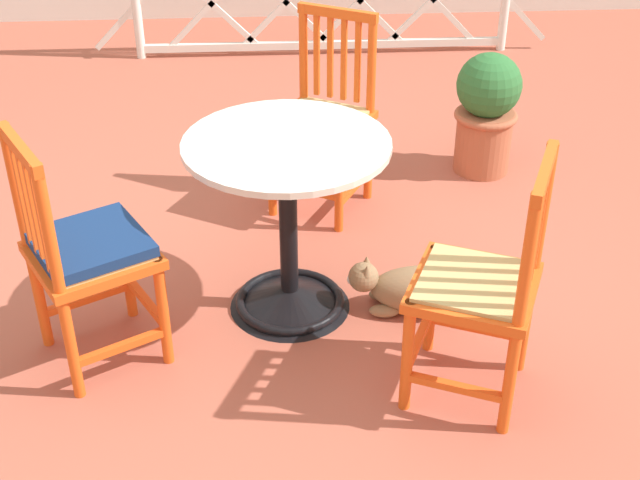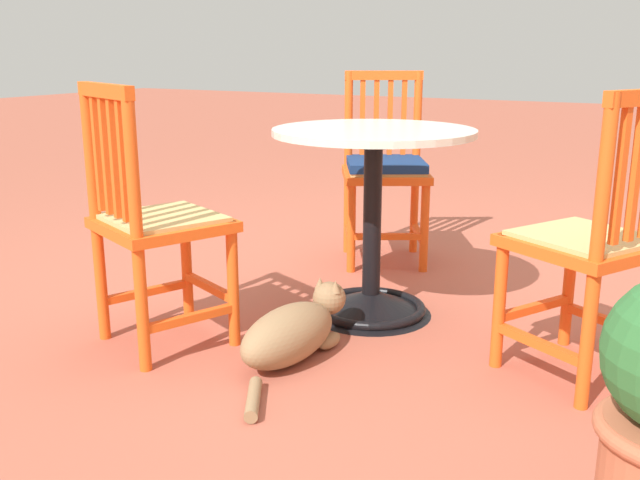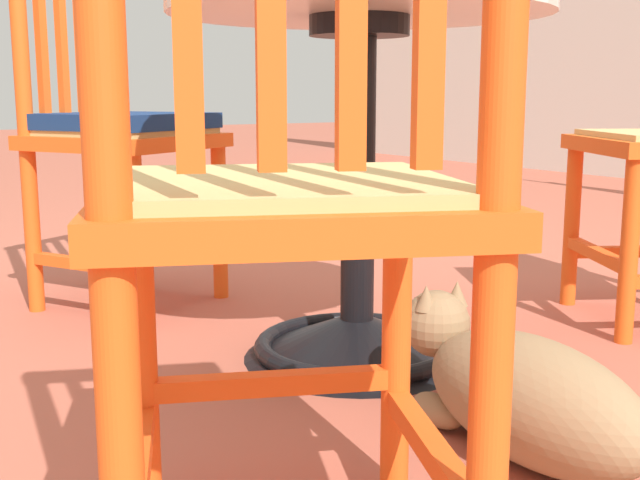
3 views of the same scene
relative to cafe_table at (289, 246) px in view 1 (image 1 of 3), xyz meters
The scene contains 7 objects.
ground_plane 0.30m from the cafe_table, behind, with size 24.00×24.00×0.00m, color #AD5642.
cafe_table is the anchor object (origin of this frame).
orange_chair_tucked_in 0.77m from the cafe_table, 160.25° to the right, with size 0.54×0.54×0.91m.
orange_chair_facing_out 0.83m from the cafe_table, 40.39° to the right, with size 0.53×0.53×0.91m.
orange_chair_at_corner 0.86m from the cafe_table, 77.02° to the left, with size 0.54×0.54×0.91m.
tabby_cat 0.54m from the cafe_table, ahead, with size 0.74×0.26×0.23m.
terracotta_planter 1.51m from the cafe_table, 47.64° to the left, with size 0.32×0.32×0.62m.
Camera 1 is at (0.03, -2.85, 2.12)m, focal length 49.51 mm.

